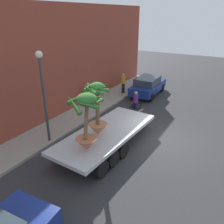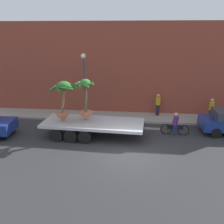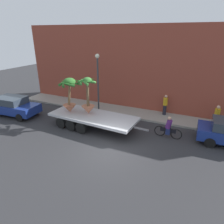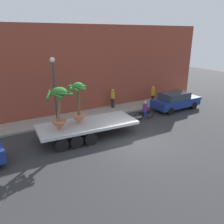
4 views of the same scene
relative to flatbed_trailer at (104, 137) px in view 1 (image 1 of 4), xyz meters
name	(u,v)px [view 1 (image 1 of 4)]	position (x,y,z in m)	size (l,w,h in m)	color
ground_plane	(163,140)	(2.58, -2.33, -0.78)	(60.00, 60.00, 0.00)	#2D2D30
sidewalk	(78,116)	(2.58, 3.77, -0.70)	(24.00, 2.20, 0.15)	gray
building_facade	(54,62)	(2.58, 5.47, 2.83)	(24.00, 1.20, 7.23)	brown
flatbed_trailer	(104,137)	(0.00, 0.00, 0.00)	(7.46, 2.86, 0.98)	#B7BABF
potted_palm_rear	(86,121)	(-1.58, -0.17, 1.60)	(1.61, 1.60, 2.61)	#B26647
potted_palm_middle	(97,112)	(-0.24, 0.17, 1.41)	(1.22, 1.18, 2.70)	#C17251
cyclist	(136,103)	(5.51, 0.78, -0.11)	(1.84, 0.36, 1.54)	black
parked_car	(148,85)	(9.44, 1.45, 0.05)	(4.56, 2.03, 1.58)	navy
pedestrian_near_gate	(123,83)	(8.38, 3.32, 0.26)	(0.36, 0.36, 1.71)	black
pedestrian_far_left	(88,93)	(4.60, 4.30, 0.26)	(0.36, 0.36, 1.71)	black
street_lamp	(43,86)	(-0.91, 2.97, 2.45)	(0.36, 0.36, 4.83)	#383D42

